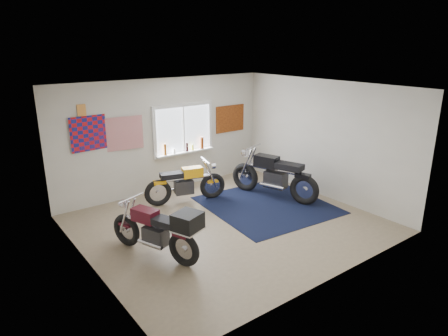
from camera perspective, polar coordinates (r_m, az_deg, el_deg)
ground at (r=8.08m, az=0.60°, el=-7.96°), size 5.50×5.50×0.00m
room_shell at (r=7.52m, az=0.64°, el=3.39°), size 5.50×5.50×5.50m
navy_rug at (r=9.00m, az=6.15°, el=-5.28°), size 2.72×2.81×0.01m
window_assembly at (r=9.85m, az=-5.81°, el=5.08°), size 1.66×0.17×1.26m
oil_bottles at (r=9.91m, az=-5.18°, el=3.15°), size 1.13×0.09×0.30m
flag_display at (r=8.75m, az=-19.70°, el=7.79°), size 1.60×0.10×1.17m
triumph_poster at (r=10.63m, az=0.87°, el=7.07°), size 0.90×0.03×0.70m
yellow_triumph at (r=9.04m, az=-5.53°, el=-2.35°), size 1.85×0.71×0.95m
black_chrome_bike at (r=9.31m, az=7.16°, el=-1.22°), size 0.94×2.18×1.16m
maroon_tourer at (r=6.78m, az=-9.11°, el=-8.80°), size 0.96×1.84×0.96m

